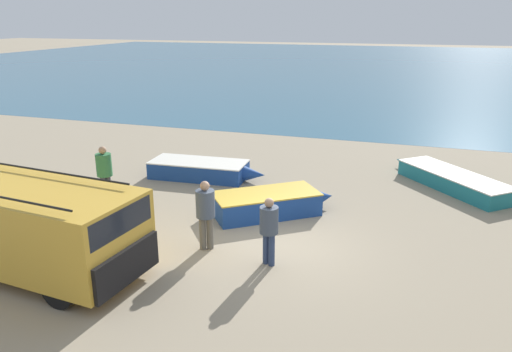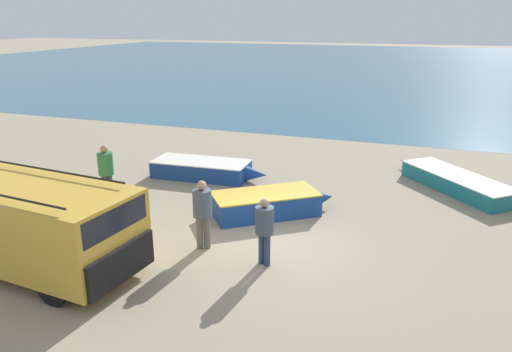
{
  "view_description": "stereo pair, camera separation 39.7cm",
  "coord_description": "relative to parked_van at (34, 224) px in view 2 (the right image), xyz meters",
  "views": [
    {
      "loc": [
        3.2,
        -11.14,
        5.62
      ],
      "look_at": [
        -1.3,
        2.5,
        1.0
      ],
      "focal_mm": 35.0,
      "sensor_mm": 36.0,
      "label": 1
    },
    {
      "loc": [
        3.58,
        -11.01,
        5.62
      ],
      "look_at": [
        -1.3,
        2.5,
        1.0
      ],
      "focal_mm": 35.0,
      "sensor_mm": 36.0,
      "label": 2
    }
  ],
  "objects": [
    {
      "name": "ground_plane",
      "position": [
        4.7,
        2.91,
        -1.12
      ],
      "size": [
        200.0,
        200.0,
        0.0
      ],
      "primitive_type": "plane",
      "color": "gray"
    },
    {
      "name": "sea_water",
      "position": [
        4.7,
        54.91,
        -1.12
      ],
      "size": [
        120.0,
        80.0,
        0.01
      ],
      "primitive_type": "cube",
      "color": "#33607A",
      "rests_on": "ground_plane"
    },
    {
      "name": "parked_van",
      "position": [
        0.0,
        0.0,
        0.0
      ],
      "size": [
        5.19,
        2.67,
        2.15
      ],
      "rotation": [
        0.0,
        0.0,
        6.18
      ],
      "color": "gold",
      "rests_on": "ground_plane"
    },
    {
      "name": "fishing_rowboat_0",
      "position": [
        9.14,
        9.28,
        -0.85
      ],
      "size": [
        4.09,
        4.45,
        0.55
      ],
      "rotation": [
        0.0,
        0.0,
        2.3
      ],
      "color": "#1E757F",
      "rests_on": "ground_plane"
    },
    {
      "name": "fishing_rowboat_1",
      "position": [
        3.98,
        5.02,
        -0.78
      ],
      "size": [
        3.56,
        3.06,
        0.68
      ],
      "rotation": [
        0.0,
        0.0,
        0.66
      ],
      "color": "navy",
      "rests_on": "ground_plane"
    },
    {
      "name": "fishing_rowboat_2",
      "position": [
        0.64,
        7.57,
        -0.81
      ],
      "size": [
        4.27,
        1.64,
        0.61
      ],
      "rotation": [
        0.0,
        0.0,
        0.06
      ],
      "color": "navy",
      "rests_on": "ground_plane"
    },
    {
      "name": "fisherman_0",
      "position": [
        -1.2,
        4.32,
        -0.03
      ],
      "size": [
        0.48,
        0.48,
        1.82
      ],
      "rotation": [
        0.0,
        0.0,
        5.86
      ],
      "color": "#38383D",
      "rests_on": "ground_plane"
    },
    {
      "name": "fisherman_1",
      "position": [
        3.12,
        2.26,
        -0.04
      ],
      "size": [
        0.47,
        0.47,
        1.8
      ],
      "rotation": [
        0.0,
        0.0,
        2.05
      ],
      "color": "#5B564C",
      "rests_on": "ground_plane"
    },
    {
      "name": "fisherman_2",
      "position": [
        4.85,
        1.97,
        -0.12
      ],
      "size": [
        0.44,
        0.44,
        1.67
      ],
      "rotation": [
        0.0,
        0.0,
        1.2
      ],
      "color": "navy",
      "rests_on": "ground_plane"
    }
  ]
}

